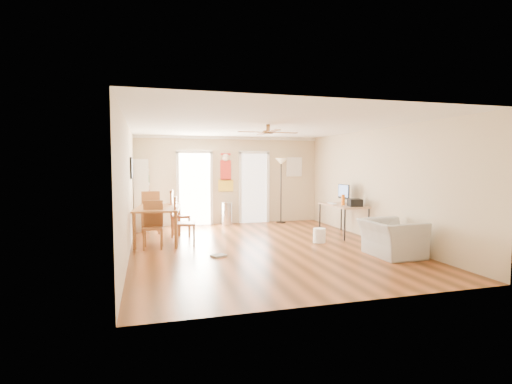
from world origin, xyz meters
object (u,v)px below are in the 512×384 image
object	(u,v)px
torchiere_lamp	(281,191)
wastebasket_b	(370,238)
printer	(355,203)
dining_chair_right_b	(185,221)
dining_chair_right_a	(181,213)
trash_can	(227,214)
wastebasket_a	(319,235)
computer_desk	(343,220)
bookshelf	(142,195)
armchair	(392,238)
dining_chair_near	(153,225)
dining_table	(159,225)
dining_chair_far	(150,212)

from	to	relation	value
torchiere_lamp	wastebasket_b	distance (m)	3.78
printer	wastebasket_b	xyz separation A→B (m)	(-0.10, -0.83, -0.70)
dining_chair_right_b	torchiere_lamp	xyz separation A→B (m)	(3.13, 2.54, 0.44)
dining_chair_right_a	trash_can	world-z (taller)	dining_chair_right_a
printer	wastebasket_a	xyz separation A→B (m)	(-1.08, -0.32, -0.69)
dining_chair_right_a	computer_desk	world-z (taller)	dining_chair_right_a
bookshelf	armchair	distance (m)	6.52
dining_chair_near	printer	size ratio (longest dim) A/B	2.86
dining_table	dining_chair_near	bearing A→B (deg)	-101.75
computer_desk	wastebasket_a	world-z (taller)	computer_desk
dining_chair_right_b	dining_chair_far	world-z (taller)	dining_chair_far
wastebasket_a	dining_chair_far	bearing A→B (deg)	148.28
dining_chair_near	trash_can	size ratio (longest dim) A/B	1.50
wastebasket_b	dining_chair_right_a	bearing A→B (deg)	151.29
bookshelf	torchiere_lamp	xyz separation A→B (m)	(4.07, 0.19, 0.02)
dining_chair_near	wastebasket_a	world-z (taller)	dining_chair_near
dining_table	dining_chair_right_b	xyz separation A→B (m)	(0.55, -0.48, 0.13)
dining_chair_right_a	dining_chair_far	world-z (taller)	dining_chair_right_a
dining_table	armchair	size ratio (longest dim) A/B	1.50
dining_chair_near	armchair	bearing A→B (deg)	-18.98
bookshelf	computer_desk	size ratio (longest dim) A/B	1.34
dining_chair_far	trash_can	size ratio (longest dim) A/B	1.63
printer	wastebasket_a	size ratio (longest dim) A/B	1.07
bookshelf	dining_chair_near	distance (m)	2.60
dining_table	wastebasket_b	size ratio (longest dim) A/B	5.30
dining_chair_near	computer_desk	size ratio (longest dim) A/B	0.70
bookshelf	dining_chair_right_b	world-z (taller)	bookshelf
bookshelf	dining_table	distance (m)	1.99
trash_can	dining_chair_near	bearing A→B (deg)	-127.95
bookshelf	wastebasket_b	bearing A→B (deg)	-24.52
bookshelf	wastebasket_b	size ratio (longest dim) A/B	6.27
dining_table	trash_can	world-z (taller)	dining_table
trash_can	torchiere_lamp	distance (m)	1.80
dining_chair_right_b	wastebasket_b	distance (m)	4.11
bookshelf	dining_chair_right_b	size ratio (longest dim) A/B	1.78
dining_chair_far	dining_table	bearing A→B (deg)	94.19
dining_chair_right_b	torchiere_lamp	size ratio (longest dim) A/B	0.55
torchiere_lamp	wastebasket_b	xyz separation A→B (m)	(0.82, -3.60, -0.83)
computer_desk	armchair	bearing A→B (deg)	-94.80
dining_chair_right_a	dining_chair_near	distance (m)	1.47
dining_table	dining_chair_right_b	world-z (taller)	dining_chair_right_b
torchiere_lamp	wastebasket_b	bearing A→B (deg)	-77.13
bookshelf	computer_desk	world-z (taller)	bookshelf
trash_can	dining_chair_far	bearing A→B (deg)	-159.20
dining_chair_far	torchiere_lamp	world-z (taller)	torchiere_lamp
dining_chair_far	dining_chair_near	bearing A→B (deg)	87.34
bookshelf	dining_table	xyz separation A→B (m)	(0.39, -1.87, -0.55)
dining_table	armchair	distance (m)	5.04
dining_chair_far	wastebasket_b	distance (m)	5.46
bookshelf	dining_table	size ratio (longest dim) A/B	1.18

